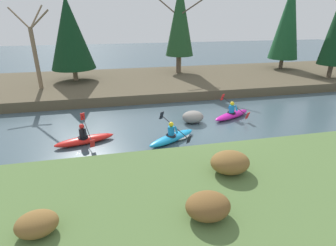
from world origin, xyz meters
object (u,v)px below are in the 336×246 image
at_px(kayaker_lead, 232,114).
at_px(kayaker_middle, 174,137).
at_px(kayaker_trailing, 85,139).
at_px(boulder_midstream, 193,117).

height_order(kayaker_lead, kayaker_middle, same).
bearing_deg(kayaker_lead, kayaker_trailing, 165.99).
distance_m(kayaker_middle, kayaker_trailing, 4.18).
relative_size(kayaker_lead, boulder_midstream, 2.26).
distance_m(kayaker_middle, boulder_midstream, 2.51).
xyz_separation_m(kayaker_trailing, boulder_midstream, (5.70, 1.39, 0.12)).
height_order(kayaker_trailing, boulder_midstream, kayaker_trailing).
height_order(kayaker_lead, kayaker_trailing, same).
bearing_deg(kayaker_middle, boulder_midstream, 21.75).
bearing_deg(kayaker_trailing, kayaker_middle, -23.07).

